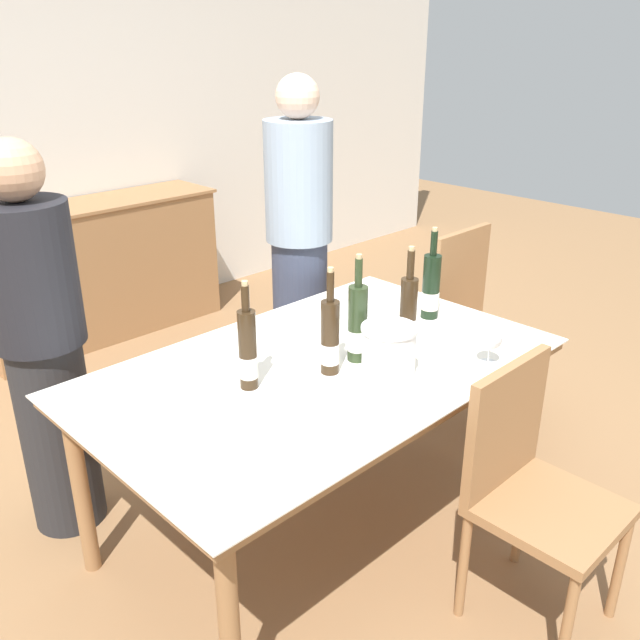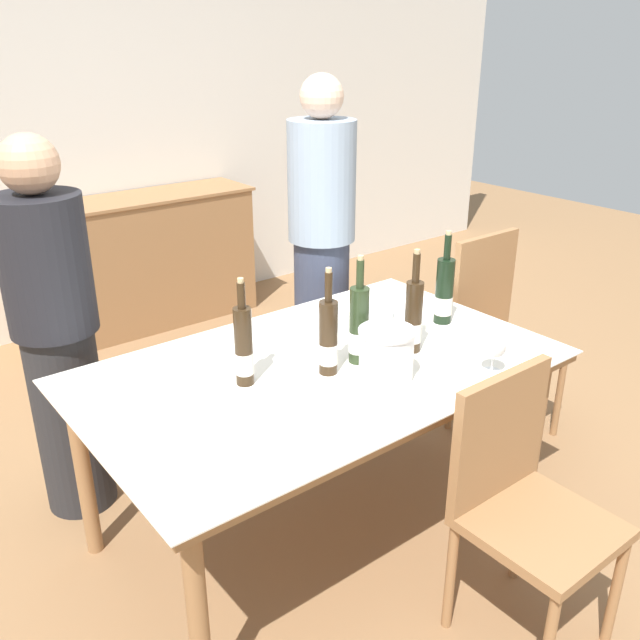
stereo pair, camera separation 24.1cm
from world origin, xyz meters
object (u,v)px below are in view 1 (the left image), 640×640
(dining_table, at_px, (320,381))
(wine_bottle_3, at_px, (432,288))
(wine_bottle_2, at_px, (330,338))
(chair_right_end, at_px, (474,317))
(chair_near_front, at_px, (529,480))
(person_guest_left, at_px, (299,252))
(wine_glass_2, at_px, (376,313))
(sideboard_cabinet, at_px, (100,270))
(wine_bottle_1, at_px, (408,314))
(ice_bucket, at_px, (389,350))
(person_host, at_px, (43,349))
(wine_bottle_4, at_px, (248,351))
(wine_glass_1, at_px, (370,293))
(wine_bottle_0, at_px, (357,325))
(wine_glass_0, at_px, (490,339))

(dining_table, distance_m, wine_bottle_3, 0.69)
(wine_bottle_2, bearing_deg, chair_right_end, 7.48)
(chair_near_front, height_order, person_guest_left, person_guest_left)
(wine_glass_2, bearing_deg, dining_table, -174.60)
(sideboard_cabinet, xyz_separation_m, wine_bottle_1, (0.01, -2.52, 0.43))
(sideboard_cabinet, bearing_deg, wine_bottle_2, -98.23)
(dining_table, bearing_deg, person_guest_left, 51.38)
(ice_bucket, distance_m, chair_near_front, 0.63)
(ice_bucket, bearing_deg, wine_bottle_1, 24.51)
(chair_right_end, distance_m, person_host, 1.99)
(wine_bottle_4, bearing_deg, wine_bottle_3, -3.35)
(wine_glass_1, bearing_deg, ice_bucket, -131.87)
(wine_bottle_4, relative_size, chair_right_end, 0.39)
(wine_bottle_0, distance_m, wine_bottle_3, 0.53)
(wine_bottle_2, relative_size, chair_right_end, 0.40)
(wine_bottle_0, relative_size, chair_near_front, 0.46)
(wine_bottle_2, height_order, wine_bottle_4, wine_bottle_2)
(sideboard_cabinet, xyz_separation_m, wine_glass_1, (0.15, -2.21, 0.39))
(wine_glass_1, height_order, wine_glass_2, wine_glass_2)
(wine_glass_0, relative_size, wine_glass_1, 1.04)
(wine_bottle_2, bearing_deg, wine_bottle_4, 157.46)
(wine_glass_2, xyz_separation_m, person_guest_left, (0.29, 0.77, 0.02))
(wine_bottle_0, height_order, wine_bottle_1, wine_bottle_0)
(person_guest_left, bearing_deg, dining_table, -128.62)
(wine_bottle_2, bearing_deg, wine_glass_0, -38.20)
(ice_bucket, bearing_deg, chair_right_end, 16.91)
(dining_table, height_order, chair_near_front, chair_near_front)
(wine_bottle_2, height_order, chair_right_end, wine_bottle_2)
(wine_glass_0, xyz_separation_m, person_host, (-1.15, 1.20, -0.06))
(sideboard_cabinet, bearing_deg, person_guest_left, -79.48)
(wine_glass_0, height_order, chair_right_end, chair_right_end)
(wine_glass_1, xyz_separation_m, person_host, (-1.19, 0.58, -0.06))
(ice_bucket, distance_m, person_host, 1.29)
(wine_bottle_4, xyz_separation_m, chair_right_end, (1.45, 0.04, -0.31))
(wine_bottle_4, bearing_deg, sideboard_cabinet, 74.89)
(wine_bottle_0, relative_size, wine_bottle_1, 1.02)
(wine_bottle_4, xyz_separation_m, person_host, (-0.41, 0.72, -0.10))
(wine_bottle_3, xyz_separation_m, person_guest_left, (-0.02, 0.81, -0.02))
(wine_bottle_3, xyz_separation_m, person_host, (-1.35, 0.77, -0.10))
(chair_near_front, bearing_deg, ice_bucket, 100.57)
(wine_bottle_2, relative_size, wine_bottle_3, 1.00)
(wine_bottle_1, bearing_deg, wine_glass_2, 92.83)
(wine_bottle_4, distance_m, person_host, 0.83)
(wine_bottle_0, relative_size, person_host, 0.27)
(sideboard_cabinet, relative_size, chair_near_front, 1.77)
(dining_table, bearing_deg, wine_bottle_1, -18.51)
(dining_table, xyz_separation_m, ice_bucket, (0.11, -0.23, 0.17))
(chair_right_end, bearing_deg, dining_table, -175.55)
(wine_glass_2, height_order, chair_near_front, chair_near_front)
(person_guest_left, bearing_deg, chair_near_front, -105.34)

